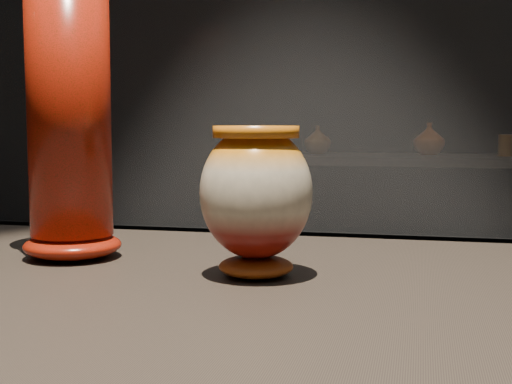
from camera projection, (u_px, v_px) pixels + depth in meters
main_vase at (256, 195)px, 0.89m from camera, size 0.15×0.15×0.19m
tall_vase at (69, 109)px, 1.00m from camera, size 0.17×0.17×0.44m
back_shelf at (392, 200)px, 4.17m from camera, size 2.00×0.60×0.90m
back_vase_left at (318, 140)px, 4.29m from camera, size 0.22×0.22×0.17m
back_vase_mid at (429, 139)px, 4.15m from camera, size 0.23×0.23×0.19m
back_vase_right at (505, 145)px, 3.99m from camera, size 0.08×0.08×0.12m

